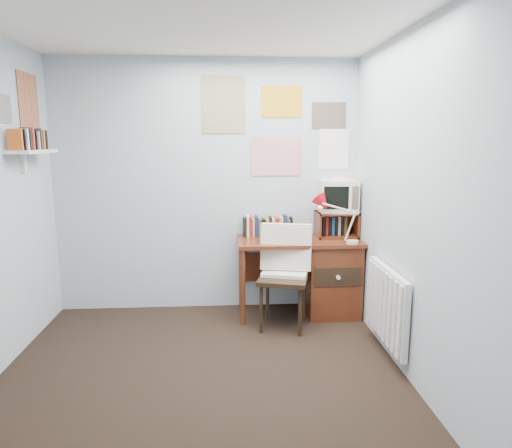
# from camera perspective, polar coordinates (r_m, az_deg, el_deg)

# --- Properties ---
(ground) EXTENTS (3.50, 3.50, 0.00)m
(ground) POSITION_cam_1_polar(r_m,az_deg,el_deg) (3.31, -7.02, -20.85)
(ground) COLOR black
(ground) RESTS_ON ground
(back_wall) EXTENTS (3.00, 0.02, 2.50)m
(back_wall) POSITION_cam_1_polar(r_m,az_deg,el_deg) (4.60, -6.21, 4.62)
(back_wall) COLOR #A3AFBB
(back_wall) RESTS_ON ground
(right_wall) EXTENTS (0.02, 3.50, 2.50)m
(right_wall) POSITION_cam_1_polar(r_m,az_deg,el_deg) (3.14, 20.85, 1.29)
(right_wall) COLOR #A3AFBB
(right_wall) RESTS_ON ground
(ceiling) EXTENTS (3.00, 3.50, 0.02)m
(ceiling) POSITION_cam_1_polar(r_m,az_deg,el_deg) (2.93, -8.23, 25.90)
(ceiling) COLOR white
(ceiling) RESTS_ON back_wall
(desk) EXTENTS (1.20, 0.55, 0.76)m
(desk) POSITION_cam_1_polar(r_m,az_deg,el_deg) (4.60, 8.69, -6.18)
(desk) COLOR #622A16
(desk) RESTS_ON ground
(desk_chair) EXTENTS (0.57, 0.56, 0.92)m
(desk_chair) POSITION_cam_1_polar(r_m,az_deg,el_deg) (4.20, 3.44, -6.92)
(desk_chair) COLOR black
(desk_chair) RESTS_ON ground
(desk_lamp) EXTENTS (0.34, 0.31, 0.40)m
(desk_lamp) POSITION_cam_1_polar(r_m,az_deg,el_deg) (4.31, 12.05, 0.20)
(desk_lamp) COLOR #B00B15
(desk_lamp) RESTS_ON desk
(tv_riser) EXTENTS (0.40, 0.30, 0.25)m
(tv_riser) POSITION_cam_1_polar(r_m,az_deg,el_deg) (4.62, 10.00, -0.02)
(tv_riser) COLOR #622A16
(tv_riser) RESTS_ON desk
(crt_tv) EXTENTS (0.39, 0.37, 0.34)m
(crt_tv) POSITION_cam_1_polar(r_m,az_deg,el_deg) (4.60, 10.26, 3.66)
(crt_tv) COLOR beige
(crt_tv) RESTS_ON tv_riser
(book_row) EXTENTS (0.60, 0.14, 0.22)m
(book_row) POSITION_cam_1_polar(r_m,az_deg,el_deg) (4.58, 2.11, -0.14)
(book_row) COLOR #622A16
(book_row) RESTS_ON desk
(radiator) EXTENTS (0.09, 0.80, 0.60)m
(radiator) POSITION_cam_1_polar(r_m,az_deg,el_deg) (3.83, 16.03, -9.71)
(radiator) COLOR white
(radiator) RESTS_ON right_wall
(wall_shelf) EXTENTS (0.20, 0.62, 0.24)m
(wall_shelf) POSITION_cam_1_polar(r_m,az_deg,el_deg) (4.23, -26.19, 8.14)
(wall_shelf) COLOR white
(wall_shelf) RESTS_ON left_wall
(posters_back) EXTENTS (1.20, 0.01, 0.90)m
(posters_back) POSITION_cam_1_polar(r_m,az_deg,el_deg) (4.59, 2.60, 12.16)
(posters_back) COLOR white
(posters_back) RESTS_ON back_wall
(posters_left) EXTENTS (0.01, 0.70, 0.60)m
(posters_left) POSITION_cam_1_polar(r_m,az_deg,el_deg) (4.28, -27.81, 13.13)
(posters_left) COLOR white
(posters_left) RESTS_ON left_wall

